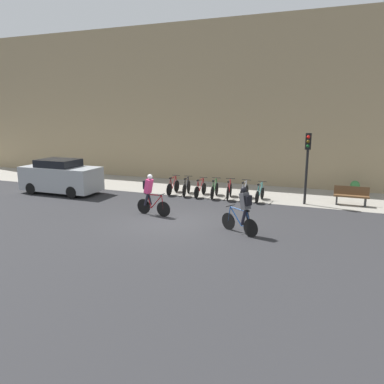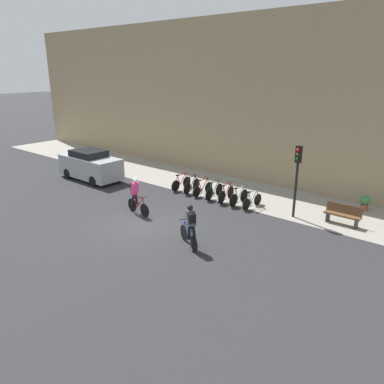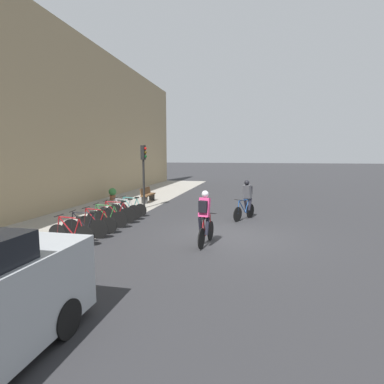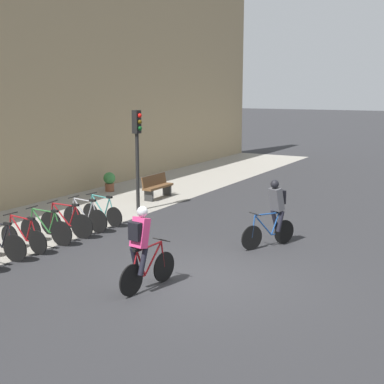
{
  "view_description": "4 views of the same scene",
  "coord_description": "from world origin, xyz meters",
  "px_view_note": "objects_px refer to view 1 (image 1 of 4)",
  "views": [
    {
      "loc": [
        6.09,
        -13.17,
        4.33
      ],
      "look_at": [
        0.35,
        1.54,
        0.95
      ],
      "focal_mm": 35.0,
      "sensor_mm": 36.0,
      "label": 1
    },
    {
      "loc": [
        11.55,
        -10.55,
        6.6
      ],
      "look_at": [
        1.22,
        1.91,
        1.27
      ],
      "focal_mm": 35.0,
      "sensor_mm": 36.0,
      "label": 2
    },
    {
      "loc": [
        -10.36,
        -0.87,
        2.87
      ],
      "look_at": [
        2.1,
        1.81,
        1.29
      ],
      "focal_mm": 28.0,
      "sensor_mm": 36.0,
      "label": 3
    },
    {
      "loc": [
        -9.74,
        -5.3,
        4.04
      ],
      "look_at": [
        0.89,
        0.73,
        1.7
      ],
      "focal_mm": 50.0,
      "sensor_mm": 36.0,
      "label": 4
    }
  ],
  "objects_px": {
    "parked_bike_0": "(173,187)",
    "parked_car": "(61,177)",
    "cyclist_grey": "(243,209)",
    "parked_bike_2": "(200,189)",
    "parked_bike_5": "(244,192)",
    "potted_plant": "(355,187)",
    "parked_bike_4": "(229,191)",
    "parked_bike_3": "(215,190)",
    "parked_bike_1": "(186,188)",
    "cyclist_pink": "(150,193)",
    "traffic_light_pole": "(307,155)",
    "bench": "(351,196)",
    "parked_bike_6": "(260,194)"
  },
  "relations": [
    {
      "from": "cyclist_pink",
      "to": "parked_bike_5",
      "type": "height_order",
      "value": "cyclist_pink"
    },
    {
      "from": "cyclist_grey",
      "to": "parked_bike_5",
      "type": "bearing_deg",
      "value": 103.05
    },
    {
      "from": "parked_bike_2",
      "to": "parked_bike_1",
      "type": "bearing_deg",
      "value": 179.87
    },
    {
      "from": "bench",
      "to": "parked_car",
      "type": "distance_m",
      "value": 14.9
    },
    {
      "from": "parked_bike_2",
      "to": "parked_car",
      "type": "bearing_deg",
      "value": -164.46
    },
    {
      "from": "parked_bike_0",
      "to": "parked_bike_6",
      "type": "distance_m",
      "value": 4.7
    },
    {
      "from": "parked_bike_4",
      "to": "potted_plant",
      "type": "relative_size",
      "value": 2.19
    },
    {
      "from": "cyclist_grey",
      "to": "parked_bike_2",
      "type": "distance_m",
      "value": 6.47
    },
    {
      "from": "cyclist_grey",
      "to": "parked_bike_1",
      "type": "bearing_deg",
      "value": 129.28
    },
    {
      "from": "cyclist_pink",
      "to": "parked_car",
      "type": "xyz_separation_m",
      "value": [
        -6.55,
        2.16,
        -0.05
      ]
    },
    {
      "from": "traffic_light_pole",
      "to": "cyclist_pink",
      "type": "bearing_deg",
      "value": -144.11
    },
    {
      "from": "parked_bike_5",
      "to": "traffic_light_pole",
      "type": "height_order",
      "value": "traffic_light_pole"
    },
    {
      "from": "parked_bike_1",
      "to": "bench",
      "type": "distance_m",
      "value": 8.14
    },
    {
      "from": "parked_bike_4",
      "to": "potted_plant",
      "type": "distance_m",
      "value": 6.8
    },
    {
      "from": "parked_car",
      "to": "parked_bike_3",
      "type": "bearing_deg",
      "value": 14.1
    },
    {
      "from": "cyclist_grey",
      "to": "parked_bike_4",
      "type": "distance_m",
      "value": 5.74
    },
    {
      "from": "parked_bike_3",
      "to": "potted_plant",
      "type": "distance_m",
      "value": 7.5
    },
    {
      "from": "parked_bike_6",
      "to": "bench",
      "type": "bearing_deg",
      "value": 10.3
    },
    {
      "from": "cyclist_grey",
      "to": "parked_bike_2",
      "type": "xyz_separation_m",
      "value": [
        -3.59,
        5.35,
        -0.56
      ]
    },
    {
      "from": "parked_bike_3",
      "to": "potted_plant",
      "type": "xyz_separation_m",
      "value": [
        6.78,
        3.21,
        0.04
      ]
    },
    {
      "from": "potted_plant",
      "to": "traffic_light_pole",
      "type": "bearing_deg",
      "value": -127.05
    },
    {
      "from": "parked_bike_4",
      "to": "parked_bike_6",
      "type": "distance_m",
      "value": 1.57
    },
    {
      "from": "parked_bike_1",
      "to": "traffic_light_pole",
      "type": "bearing_deg",
      "value": 1.55
    },
    {
      "from": "parked_bike_4",
      "to": "traffic_light_pole",
      "type": "bearing_deg",
      "value": 2.54
    },
    {
      "from": "parked_bike_0",
      "to": "parked_car",
      "type": "height_order",
      "value": "parked_car"
    },
    {
      "from": "parked_bike_0",
      "to": "parked_bike_1",
      "type": "distance_m",
      "value": 0.78
    },
    {
      "from": "cyclist_pink",
      "to": "parked_bike_6",
      "type": "xyz_separation_m",
      "value": [
        3.89,
        4.2,
        -0.57
      ]
    },
    {
      "from": "parked_bike_1",
      "to": "parked_bike_3",
      "type": "relative_size",
      "value": 0.96
    },
    {
      "from": "parked_bike_4",
      "to": "bench",
      "type": "xyz_separation_m",
      "value": [
        5.76,
        0.76,
        0.06
      ]
    },
    {
      "from": "parked_bike_2",
      "to": "parked_bike_4",
      "type": "xyz_separation_m",
      "value": [
        1.57,
        0.0,
        0.02
      ]
    },
    {
      "from": "cyclist_grey",
      "to": "traffic_light_pole",
      "type": "relative_size",
      "value": 0.52
    },
    {
      "from": "parked_bike_6",
      "to": "parked_bike_2",
      "type": "bearing_deg",
      "value": -179.99
    },
    {
      "from": "parked_bike_4",
      "to": "parked_bike_5",
      "type": "distance_m",
      "value": 0.78
    },
    {
      "from": "parked_bike_0",
      "to": "parked_car",
      "type": "relative_size",
      "value": 0.38
    },
    {
      "from": "cyclist_pink",
      "to": "parked_bike_3",
      "type": "distance_m",
      "value": 4.5
    },
    {
      "from": "parked_bike_3",
      "to": "parked_bike_6",
      "type": "xyz_separation_m",
      "value": [
        2.35,
        -0.0,
        -0.02
      ]
    },
    {
      "from": "cyclist_pink",
      "to": "parked_bike_6",
      "type": "relative_size",
      "value": 1.12
    },
    {
      "from": "parked_bike_5",
      "to": "cyclist_pink",
      "type": "bearing_deg",
      "value": -126.55
    },
    {
      "from": "parked_bike_2",
      "to": "parked_bike_5",
      "type": "relative_size",
      "value": 1.0
    },
    {
      "from": "parked_bike_5",
      "to": "bench",
      "type": "distance_m",
      "value": 5.03
    },
    {
      "from": "parked_bike_5",
      "to": "parked_bike_6",
      "type": "distance_m",
      "value": 0.78
    },
    {
      "from": "potted_plant",
      "to": "cyclist_pink",
      "type": "bearing_deg",
      "value": -138.35
    },
    {
      "from": "parked_bike_4",
      "to": "traffic_light_pole",
      "type": "height_order",
      "value": "traffic_light_pole"
    },
    {
      "from": "parked_bike_1",
      "to": "potted_plant",
      "type": "distance_m",
      "value": 8.94
    },
    {
      "from": "parked_bike_5",
      "to": "bench",
      "type": "bearing_deg",
      "value": 8.69
    },
    {
      "from": "parked_bike_0",
      "to": "parked_bike_6",
      "type": "relative_size",
      "value": 1.03
    },
    {
      "from": "parked_bike_3",
      "to": "parked_bike_6",
      "type": "distance_m",
      "value": 2.35
    },
    {
      "from": "parked_bike_4",
      "to": "parked_bike_3",
      "type": "bearing_deg",
      "value": -179.98
    },
    {
      "from": "potted_plant",
      "to": "parked_car",
      "type": "bearing_deg",
      "value": -160.59
    },
    {
      "from": "parked_bike_5",
      "to": "potted_plant",
      "type": "relative_size",
      "value": 2.11
    }
  ]
}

